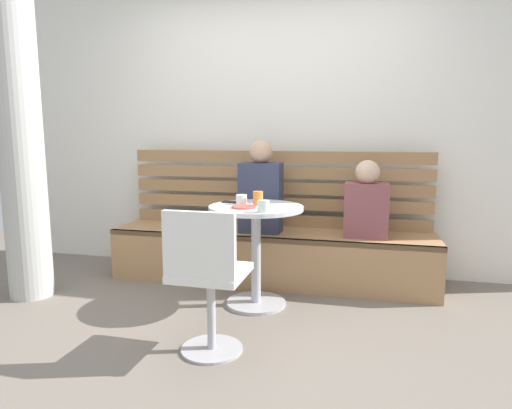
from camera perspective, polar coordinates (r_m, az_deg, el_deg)
name	(u,v)px	position (r m, az deg, el deg)	size (l,w,h in m)	color
ground	(231,345)	(2.80, -3.23, -17.47)	(8.00, 8.00, 0.00)	#70665B
back_wall	(281,112)	(4.11, 3.20, 11.78)	(5.20, 0.10, 2.90)	white
concrete_pillar	(18,113)	(3.78, -28.12, 10.26)	(0.32, 0.32, 2.80)	#B2B2AD
booth_bench	(271,256)	(3.81, 1.87, -6.65)	(2.70, 0.52, 0.44)	#A87C51
booth_backrest	(276,188)	(3.94, 2.60, 2.09)	(2.65, 0.04, 0.66)	#9A7249
cafe_table	(256,236)	(3.23, -0.01, -4.06)	(0.68, 0.68, 0.74)	#ADADB2
white_chair	(207,277)	(2.51, -6.33, -9.19)	(0.41, 0.41, 0.85)	#ADADB2
person_adult	(261,191)	(3.68, 0.64, 1.68)	(0.34, 0.22, 0.76)	#333851
person_child_left	(366,204)	(3.61, 13.93, 0.12)	(0.34, 0.22, 0.61)	brown
cup_tumbler_orange	(258,198)	(3.22, 0.26, 0.81)	(0.07, 0.07, 0.10)	orange
cup_glass_short	(263,206)	(2.91, 0.95, -0.23)	(0.08, 0.08, 0.08)	silver
cup_ceramic_white	(241,199)	(3.26, -1.87, 0.65)	(0.08, 0.08, 0.07)	white
plate_small	(244,207)	(3.10, -1.59, -0.32)	(0.17, 0.17, 0.01)	#DB4C42
phone_on_table	(232,202)	(3.35, -3.11, 0.32)	(0.07, 0.14, 0.01)	black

